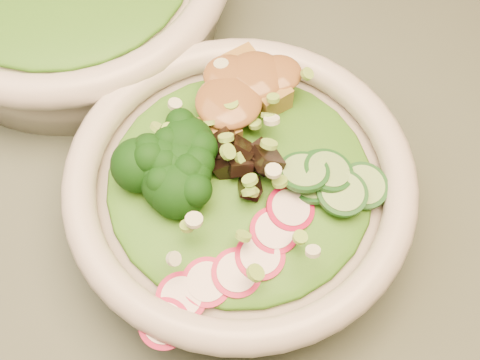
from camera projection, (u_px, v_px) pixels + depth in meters
floor at (241, 325)px, 1.25m from camera, size 4.00×4.00×0.00m
dining_table at (241, 149)px, 0.70m from camera, size 1.20×0.80×0.75m
salad_bowl at (240, 192)px, 0.50m from camera, size 0.26×0.26×0.07m
lettuce_bed at (240, 179)px, 0.48m from camera, size 0.19×0.19×0.02m
broccoli_florets at (155, 171)px, 0.47m from camera, size 0.09×0.09×0.04m
radish_slices at (243, 259)px, 0.45m from camera, size 0.11×0.07×0.02m
cucumber_slices at (328, 174)px, 0.47m from camera, size 0.09×0.09×0.03m
mushroom_heap at (240, 156)px, 0.48m from camera, size 0.09×0.09×0.04m
tofu_cubes at (243, 102)px, 0.50m from camera, size 0.10×0.08×0.03m
peanut_sauce at (243, 92)px, 0.49m from camera, size 0.07×0.05×0.02m
scallion_garnish at (240, 164)px, 0.46m from camera, size 0.18×0.18×0.02m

